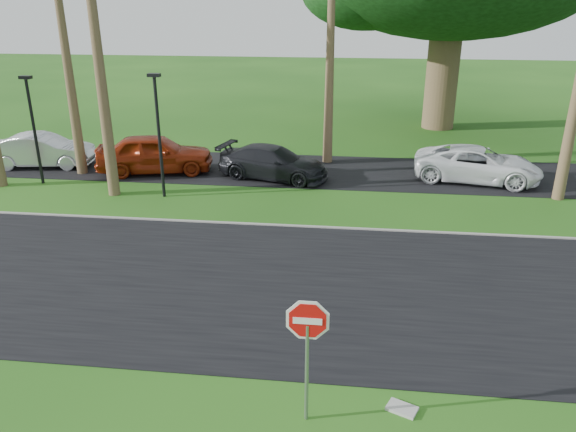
% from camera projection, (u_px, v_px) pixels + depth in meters
% --- Properties ---
extents(ground, '(120.00, 120.00, 0.00)m').
position_uv_depth(ground, '(296.00, 327.00, 13.14)').
color(ground, '#1C4D13').
rests_on(ground, ground).
extents(road, '(120.00, 8.00, 0.02)m').
position_uv_depth(road, '(304.00, 286.00, 14.98)').
color(road, black).
rests_on(road, ground).
extents(parking_strip, '(120.00, 5.00, 0.02)m').
position_uv_depth(parking_strip, '(325.00, 171.00, 24.68)').
color(parking_strip, black).
rests_on(parking_strip, ground).
extents(curb, '(120.00, 0.12, 0.06)m').
position_uv_depth(curb, '(315.00, 227.00, 18.71)').
color(curb, gray).
rests_on(curb, ground).
extents(stop_sign_near, '(1.05, 0.07, 2.62)m').
position_uv_depth(stop_sign_near, '(307.00, 336.00, 9.66)').
color(stop_sign_near, gray).
rests_on(stop_sign_near, ground).
extents(streetlight_left, '(0.45, 0.25, 4.34)m').
position_uv_depth(streetlight_left, '(33.00, 123.00, 22.24)').
color(streetlight_left, black).
rests_on(streetlight_left, ground).
extents(streetlight_right, '(0.45, 0.25, 4.64)m').
position_uv_depth(streetlight_right, '(159.00, 128.00, 20.66)').
color(streetlight_right, black).
rests_on(streetlight_right, ground).
extents(car_silver, '(4.63, 2.13, 1.47)m').
position_uv_depth(car_silver, '(43.00, 151.00, 25.07)').
color(car_silver, silver).
rests_on(car_silver, ground).
extents(car_red, '(5.22, 3.00, 1.67)m').
position_uv_depth(car_red, '(155.00, 154.00, 24.23)').
color(car_red, maroon).
rests_on(car_red, ground).
extents(car_dark, '(4.99, 2.99, 1.35)m').
position_uv_depth(car_dark, '(273.00, 163.00, 23.50)').
color(car_dark, black).
rests_on(car_dark, ground).
extents(car_minivan, '(5.45, 3.27, 1.42)m').
position_uv_depth(car_minivan, '(478.00, 165.00, 23.15)').
color(car_minivan, white).
rests_on(car_minivan, ground).
extents(utility_slab, '(0.65, 0.55, 0.06)m').
position_uv_depth(utility_slab, '(402.00, 409.00, 10.52)').
color(utility_slab, '#A9A8A0').
rests_on(utility_slab, ground).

